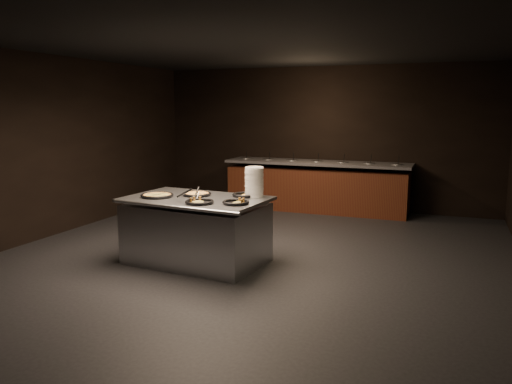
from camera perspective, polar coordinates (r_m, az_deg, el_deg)
room at (r=6.65m, az=-0.75°, el=4.33°), size 7.02×8.02×2.92m
salad_bar at (r=10.14m, az=6.90°, el=0.31°), size 3.70×0.83×1.18m
serving_counter at (r=6.76m, az=-6.81°, el=-4.49°), size 1.94×1.33×0.88m
plate_stack at (r=6.66m, az=-0.20°, el=1.14°), size 0.25×0.25×0.40m
pan_veggie_whole at (r=6.80m, az=-11.24°, el=-0.39°), size 0.44×0.44×0.04m
pan_cheese_whole at (r=6.84m, az=-6.79°, el=-0.22°), size 0.39×0.39×0.04m
pan_cheese_slices_a at (r=6.72m, az=-1.28°, el=-0.33°), size 0.34×0.34×0.04m
pan_cheese_slices_b at (r=6.26m, az=-6.48°, el=-1.13°), size 0.36×0.36×0.04m
pan_veggie_slices at (r=6.19m, az=-2.32°, el=-1.19°), size 0.34×0.34×0.04m
server_left at (r=6.57m, az=-6.70°, el=-0.15°), size 0.14×0.30×0.15m
server_right at (r=6.36m, az=-7.79°, el=-0.39°), size 0.35×0.10×0.17m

